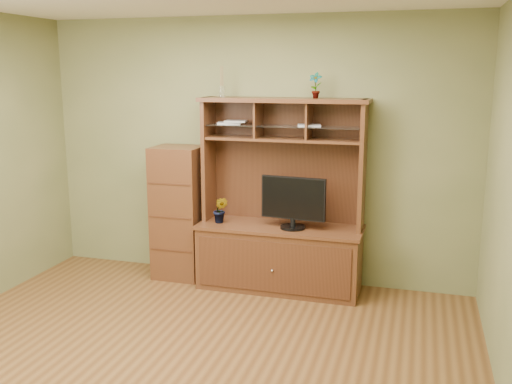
% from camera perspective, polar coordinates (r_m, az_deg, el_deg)
% --- Properties ---
extents(room, '(4.54, 4.04, 2.74)m').
position_cam_1_polar(room, '(4.05, -8.21, 0.45)').
color(room, '#543318').
rests_on(room, ground).
extents(media_hutch, '(1.66, 0.61, 1.90)m').
position_cam_1_polar(media_hutch, '(5.73, 2.45, -4.56)').
color(media_hutch, '#492814').
rests_on(media_hutch, room).
extents(monitor, '(0.64, 0.25, 0.51)m').
position_cam_1_polar(monitor, '(5.52, 3.74, -0.95)').
color(monitor, black).
rests_on(monitor, media_hutch).
extents(orchid_plant, '(0.15, 0.12, 0.27)m').
position_cam_1_polar(orchid_plant, '(5.75, -3.57, -1.81)').
color(orchid_plant, '#24541D').
rests_on(orchid_plant, media_hutch).
extents(top_plant, '(0.14, 0.11, 0.24)m').
position_cam_1_polar(top_plant, '(5.50, 5.96, 10.57)').
color(top_plant, '#315E21').
rests_on(top_plant, media_hutch).
extents(reed_diffuser, '(0.06, 0.06, 0.30)m').
position_cam_1_polar(reed_diffuser, '(5.75, -3.44, 10.63)').
color(reed_diffuser, silver).
rests_on(reed_diffuser, media_hutch).
extents(magazines, '(1.07, 0.23, 0.04)m').
position_cam_1_polar(magazines, '(5.66, 0.06, 6.89)').
color(magazines, '#B5B5BA').
rests_on(magazines, media_hutch).
extents(side_cabinet, '(0.50, 0.45, 1.39)m').
position_cam_1_polar(side_cabinet, '(6.05, -7.69, -2.04)').
color(side_cabinet, '#492814').
rests_on(side_cabinet, room).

